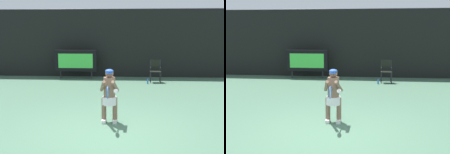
{
  "view_description": "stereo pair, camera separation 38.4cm",
  "coord_description": "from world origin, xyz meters",
  "views": [
    {
      "loc": [
        0.51,
        -6.31,
        2.43
      ],
      "look_at": [
        0.0,
        2.01,
        1.05
      ],
      "focal_mm": 43.69,
      "sensor_mm": 36.0,
      "label": 1
    },
    {
      "loc": [
        0.89,
        -6.28,
        2.43
      ],
      "look_at": [
        0.0,
        2.01,
        1.05
      ],
      "focal_mm": 43.69,
      "sensor_mm": 36.0,
      "label": 2
    }
  ],
  "objects": [
    {
      "name": "ground",
      "position": [
        0.0,
        -0.19,
        -0.01
      ],
      "size": [
        18.0,
        22.0,
        0.03
      ],
      "color": "#466B53"
    },
    {
      "name": "tennis_player",
      "position": [
        0.01,
        0.8,
        0.79
      ],
      "size": [
        0.53,
        0.6,
        1.46
      ],
      "color": "white",
      "rests_on": "ground"
    },
    {
      "name": "umpire_chair",
      "position": [
        1.83,
        6.93,
        0.62
      ],
      "size": [
        0.52,
        0.44,
        1.08
      ],
      "color": "black",
      "rests_on": "ground"
    },
    {
      "name": "tennis_racket",
      "position": [
        0.01,
        0.2,
        0.97
      ],
      "size": [
        0.03,
        0.6,
        0.31
      ],
      "rotation": [
        0.0,
        0.0,
        0.28
      ],
      "color": "black"
    },
    {
      "name": "scoreboard",
      "position": [
        -2.23,
        7.7,
        0.95
      ],
      "size": [
        2.2,
        0.21,
        1.5
      ],
      "color": "black",
      "rests_on": "ground"
    },
    {
      "name": "water_bottle",
      "position": [
        1.43,
        6.49,
        0.12
      ],
      "size": [
        0.07,
        0.07,
        0.27
      ],
      "color": "blue",
      "rests_on": "ground"
    },
    {
      "name": "backdrop_screen",
      "position": [
        0.0,
        8.5,
        1.81
      ],
      "size": [
        18.0,
        0.12,
        3.66
      ],
      "color": "black",
      "rests_on": "ground"
    }
  ]
}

